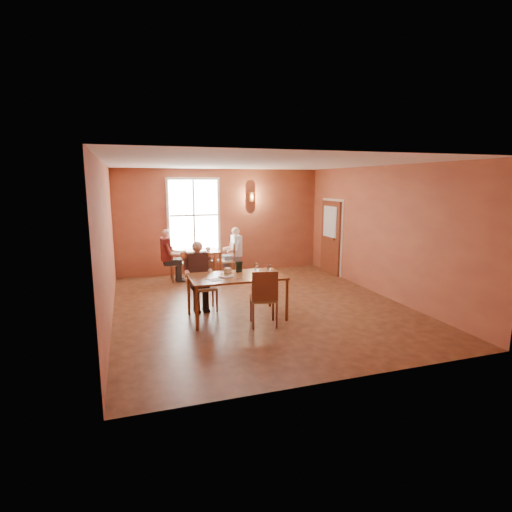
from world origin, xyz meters
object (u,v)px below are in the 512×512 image
object	(u,v)px
diner_main	(205,278)
diner_white	(227,253)
chair_diner_maroon	(179,263)
chair_diner_main	(205,287)
main_table	(237,297)
diner_maroon	(178,255)
second_table	(203,264)
chair_diner_white	(226,260)
chair_empty	(263,297)

from	to	relation	value
diner_main	diner_white	size ratio (longest dim) A/B	1.03
chair_diner_maroon	chair_diner_main	bearing A→B (deg)	3.74
main_table	diner_main	world-z (taller)	diner_main
diner_main	chair_diner_maroon	bearing A→B (deg)	-86.30
diner_main	diner_white	xyz separation A→B (m)	(1.15, 2.80, -0.02)
main_table	chair_diner_main	xyz separation A→B (m)	(-0.50, 0.65, 0.08)
diner_main	diner_maroon	bearing A→B (deg)	-85.68
second_table	diner_white	distance (m)	0.73
main_table	diner_main	bearing A→B (deg)	128.88
main_table	chair_diner_maroon	distance (m)	3.48
diner_main	chair_diner_maroon	size ratio (longest dim) A/B	1.42
diner_white	diner_maroon	world-z (taller)	diner_maroon
chair_diner_maroon	diner_maroon	bearing A→B (deg)	-90.00
diner_main	second_table	distance (m)	2.85
diner_white	diner_maroon	xyz separation A→B (m)	(-1.36, 0.00, 0.02)
chair_diner_white	diner_maroon	size ratio (longest dim) A/B	0.69
main_table	diner_white	world-z (taller)	diner_white
chair_empty	diner_main	bearing A→B (deg)	138.48
chair_empty	chair_diner_white	distance (m)	3.97
diner_maroon	main_table	bearing A→B (deg)	11.76
diner_main	second_table	size ratio (longest dim) A/B	1.54
chair_diner_main	diner_white	distance (m)	3.00
second_table	diner_maroon	world-z (taller)	diner_maroon
diner_white	diner_maroon	bearing A→B (deg)	90.00
chair_diner_main	chair_diner_white	world-z (taller)	chair_diner_main
chair_empty	chair_diner_maroon	size ratio (longest dim) A/B	1.11
second_table	chair_diner_maroon	world-z (taller)	chair_diner_maroon
diner_maroon	chair_empty	bearing A→B (deg)	15.22
second_table	chair_diner_maroon	xyz separation A→B (m)	(-0.65, 0.00, 0.09)
main_table	diner_white	size ratio (longest dim) A/B	1.36
main_table	chair_diner_main	size ratio (longest dim) A/B	1.80
chair_diner_maroon	second_table	bearing A→B (deg)	90.00
chair_diner_main	diner_white	bearing A→B (deg)	-112.56
chair_empty	second_table	size ratio (longest dim) A/B	1.20
main_table	second_table	bearing A→B (deg)	90.52
main_table	diner_main	xyz separation A→B (m)	(-0.50, 0.62, 0.26)
chair_empty	main_table	bearing A→B (deg)	135.82
diner_main	chair_empty	xyz separation A→B (m)	(0.87, -1.16, -0.15)
chair_diner_white	diner_white	distance (m)	0.19
diner_main	diner_maroon	world-z (taller)	diner_maroon
chair_empty	chair_diner_white	size ratio (longest dim) A/B	1.12
second_table	diner_maroon	distance (m)	0.74
chair_empty	chair_diner_white	xyz separation A→B (m)	(0.25, 3.96, -0.06)
chair_diner_main	diner_maroon	distance (m)	2.78
second_table	chair_diner_maroon	distance (m)	0.66
diner_main	chair_diner_white	bearing A→B (deg)	-111.81
chair_diner_white	diner_white	world-z (taller)	diner_white
main_table	chair_diner_white	bearing A→B (deg)	79.73
diner_white	diner_maroon	size ratio (longest dim) A/B	0.97
second_table	main_table	bearing A→B (deg)	-89.48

